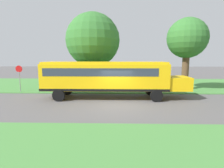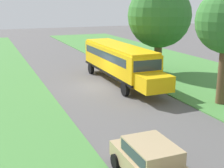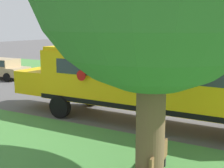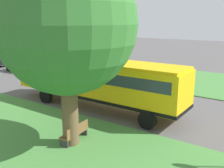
% 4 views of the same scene
% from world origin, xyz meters
% --- Properties ---
extents(ground_plane, '(120.00, 120.00, 0.00)m').
position_xyz_m(ground_plane, '(0.00, 0.00, 0.00)').
color(ground_plane, '#565454').
extents(grass_far_side, '(10.00, 80.00, 0.07)m').
position_xyz_m(grass_far_side, '(9.00, 0.00, 0.04)').
color(grass_far_side, '#47843D').
rests_on(grass_far_side, ground).
extents(school_bus, '(2.84, 12.42, 3.16)m').
position_xyz_m(school_bus, '(-2.21, -0.71, 1.92)').
color(school_bus, yellow).
rests_on(school_bus, ground).
extents(car_tan_nearest, '(2.02, 4.40, 1.56)m').
position_xyz_m(car_tan_nearest, '(2.80, 13.90, 0.88)').
color(car_tan_nearest, tan).
rests_on(car_tan_nearest, ground).
extents(park_bench, '(1.64, 0.66, 0.92)m').
position_xyz_m(park_bench, '(-6.80, -2.62, 0.47)').
color(park_bench, brown).
rests_on(park_bench, ground).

